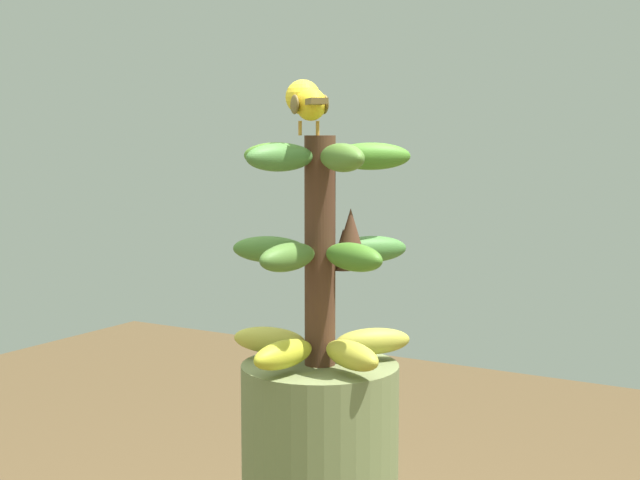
% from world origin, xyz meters
% --- Properties ---
extents(banana_bunch, '(0.27, 0.27, 0.33)m').
position_xyz_m(banana_bunch, '(0.00, -0.00, 1.21)').
color(banana_bunch, '#4C2D1E').
rests_on(banana_bunch, banana_tree).
extents(perched_bird, '(0.15, 0.13, 0.08)m').
position_xyz_m(perched_bird, '(-0.01, 0.01, 1.42)').
color(perched_bird, '#C68933').
rests_on(perched_bird, banana_bunch).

